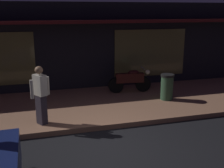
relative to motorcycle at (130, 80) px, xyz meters
name	(u,v)px	position (x,y,z in m)	size (l,w,h in m)	color
ground_plane	(109,147)	(-1.94, -3.92, -0.65)	(60.00, 60.00, 0.00)	black
sidewalk_slab	(86,106)	(-1.94, -0.92, -0.57)	(18.00, 4.00, 0.15)	#8C6047
storefront_building	(71,44)	(-1.94, 2.47, 1.16)	(18.00, 3.30, 3.60)	black
motorcycle	(130,80)	(0.00, 0.00, 0.00)	(1.70, 0.55, 0.97)	black
person_photographer	(40,94)	(-3.47, -2.31, 0.38)	(0.56, 0.44, 1.67)	#28232D
trash_bin	(167,87)	(0.95, -1.24, -0.03)	(0.48, 0.48, 0.93)	#2D4C33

